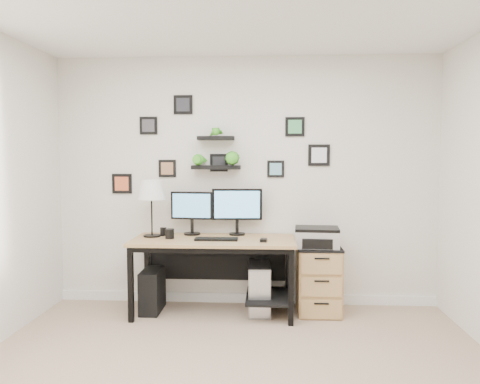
# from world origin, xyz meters

# --- Properties ---
(room) EXTENTS (4.00, 4.00, 4.00)m
(room) POSITION_xyz_m (0.00, 1.98, 0.05)
(room) COLOR tan
(room) RESTS_ON ground
(desk) EXTENTS (1.60, 0.70, 0.75)m
(desk) POSITION_xyz_m (-0.26, 1.67, 0.63)
(desk) COLOR tan
(desk) RESTS_ON ground
(monitor_left) EXTENTS (0.44, 0.19, 0.45)m
(monitor_left) POSITION_xyz_m (-0.55, 1.86, 1.01)
(monitor_left) COLOR black
(monitor_left) RESTS_ON desk
(monitor_right) EXTENTS (0.52, 0.18, 0.48)m
(monitor_right) POSITION_xyz_m (-0.08, 1.87, 1.04)
(monitor_right) COLOR black
(monitor_right) RESTS_ON desk
(keyboard) EXTENTS (0.42, 0.14, 0.02)m
(keyboard) POSITION_xyz_m (-0.26, 1.55, 0.76)
(keyboard) COLOR black
(keyboard) RESTS_ON desk
(mouse) EXTENTS (0.07, 0.10, 0.03)m
(mouse) POSITION_xyz_m (0.20, 1.50, 0.76)
(mouse) COLOR black
(mouse) RESTS_ON desk
(table_lamp) EXTENTS (0.28, 0.28, 0.58)m
(table_lamp) POSITION_xyz_m (-0.94, 1.72, 1.21)
(table_lamp) COLOR black
(table_lamp) RESTS_ON desk
(mug) EXTENTS (0.09, 0.09, 0.10)m
(mug) POSITION_xyz_m (-0.73, 1.61, 0.80)
(mug) COLOR black
(mug) RESTS_ON desk
(pen_cup) EXTENTS (0.07, 0.07, 0.08)m
(pen_cup) POSITION_xyz_m (-0.83, 1.78, 0.79)
(pen_cup) COLOR black
(pen_cup) RESTS_ON desk
(pc_tower_black) EXTENTS (0.19, 0.43, 0.42)m
(pc_tower_black) POSITION_xyz_m (-0.93, 1.66, 0.21)
(pc_tower_black) COLOR black
(pc_tower_black) RESTS_ON ground
(pc_tower_grey) EXTENTS (0.23, 0.50, 0.49)m
(pc_tower_grey) POSITION_xyz_m (0.15, 1.70, 0.24)
(pc_tower_grey) COLOR gray
(pc_tower_grey) RESTS_ON ground
(file_cabinet) EXTENTS (0.43, 0.53, 0.67)m
(file_cabinet) POSITION_xyz_m (0.75, 1.72, 0.34)
(file_cabinet) COLOR tan
(file_cabinet) RESTS_ON ground
(printer) EXTENTS (0.45, 0.37, 0.19)m
(printer) POSITION_xyz_m (0.72, 1.68, 0.77)
(printer) COLOR silver
(printer) RESTS_ON file_cabinet
(wall_decor) EXTENTS (2.30, 0.18, 1.03)m
(wall_decor) POSITION_xyz_m (-0.29, 1.93, 1.64)
(wall_decor) COLOR black
(wall_decor) RESTS_ON ground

